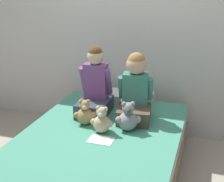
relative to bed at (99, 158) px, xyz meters
The scene contains 10 objects.
ground_plane 0.22m from the bed, ahead, with size 14.00×14.00×0.00m, color #B2A899.
wall_behind_bed 1.51m from the bed, 90.00° to the left, with size 8.00×0.06×2.50m.
bed is the anchor object (origin of this frame).
child_on_left 0.68m from the bed, 114.49° to the left, with size 0.32×0.41×0.66m.
child_on_right 0.69m from the bed, 65.45° to the left, with size 0.36×0.42×0.64m.
teddy_bear_held_by_left_child 0.41m from the bed, 139.51° to the left, with size 0.20×0.15×0.24m.
teddy_bear_held_by_right_child 0.43m from the bed, 40.47° to the left, with size 0.22×0.17×0.27m.
teddy_bear_between_children 0.33m from the bed, 86.70° to the left, with size 0.20×0.15×0.24m.
pillow_at_headboard 0.83m from the bed, 90.00° to the left, with size 0.59×0.27×0.11m.
sign_card 0.24m from the bed, 57.85° to the right, with size 0.21×0.15×0.00m.
Camera 1 is at (0.85, -2.22, 1.71)m, focal length 50.00 mm.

